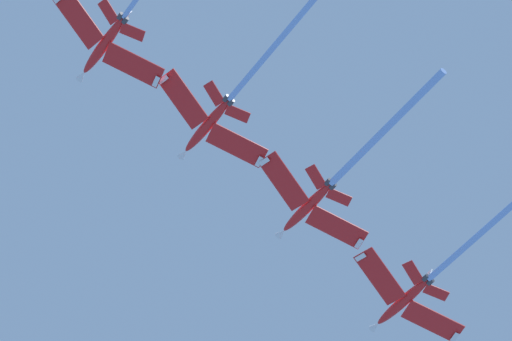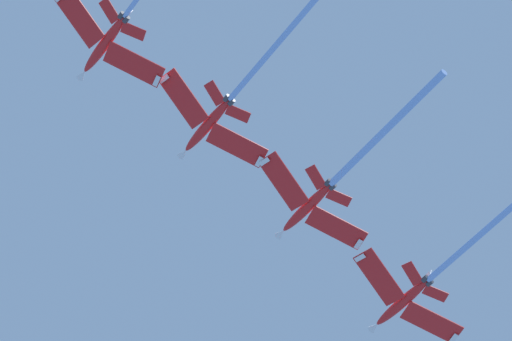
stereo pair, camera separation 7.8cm
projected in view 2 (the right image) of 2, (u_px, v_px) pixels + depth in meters
name	position (u px, v px, depth m)	size (l,w,h in m)	color
jet_far_left	(120.00, 23.00, 157.60)	(20.11, 35.43, 20.52)	red
jet_inner_left	(229.00, 100.00, 158.70)	(20.11, 35.67, 20.36)	red
jet_centre	(334.00, 181.00, 158.41)	(20.11, 33.74, 20.29)	red
jet_inner_right	(427.00, 281.00, 160.06)	(20.11, 34.44, 19.44)	red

